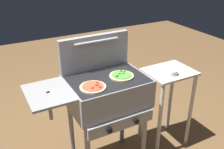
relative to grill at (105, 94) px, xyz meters
The scene contains 6 objects.
grill is the anchor object (origin of this frame).
grill_lid_open 0.37m from the grill, 86.33° to the left, with size 0.63×0.08×0.30m.
pizza_pepperoni 0.23m from the grill, 147.78° to the right, with size 0.20×0.20×0.04m.
pizza_veggie 0.21m from the grill, 11.74° to the right, with size 0.20×0.20×0.04m.
prep_table 0.70m from the grill, ahead, with size 0.44×0.36×0.82m.
topping_bowl_near 0.64m from the grill, ahead, with size 0.11×0.11×0.04m.
Camera 1 is at (-0.84, -1.65, 1.84)m, focal length 41.34 mm.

